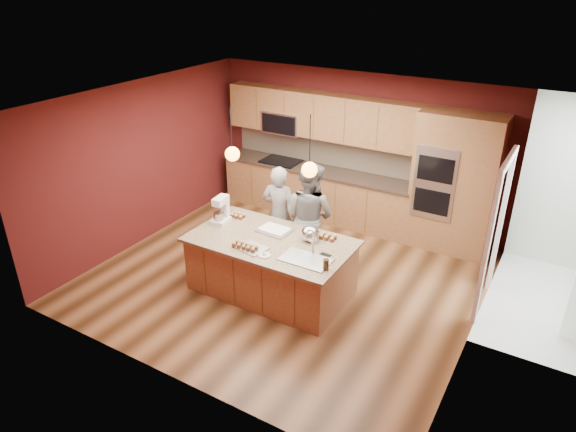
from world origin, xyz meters
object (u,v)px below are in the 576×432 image
Objects in this scene: island at (272,265)px; mixing_bowl at (310,234)px; person_left at (279,213)px; stand_mixer at (221,212)px; person_right at (309,216)px.

mixing_bowl is at bearing 30.06° from island.
mixing_bowl is (0.89, -0.63, 0.16)m from person_left.
stand_mixer is (-0.52, -0.80, 0.23)m from person_left.
island is 1.46× the size of person_left.
island is 1.05m from person_left.
person_left is 5.90× the size of mixing_bowl.
person_right reaches higher than stand_mixer.
person_right is 0.73m from mixing_bowl.
stand_mixer is 1.42m from mixing_bowl.
island is 1.32× the size of person_right.
island is at bearing 89.93° from person_right.
person_left reaches higher than stand_mixer.
person_left reaches higher than mixing_bowl.
stand_mixer is at bearing 48.32° from person_left.
person_right is 4.26× the size of stand_mixer.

